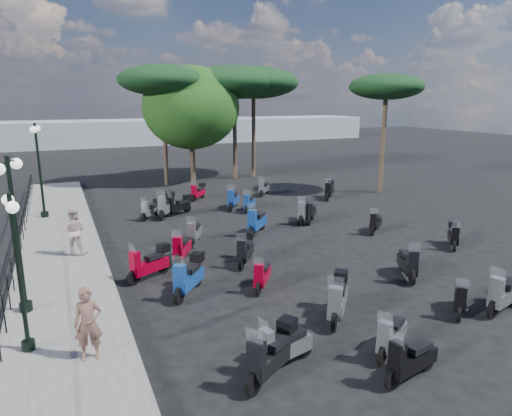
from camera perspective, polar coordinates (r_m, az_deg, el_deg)
name	(u,v)px	position (r m, az deg, el deg)	size (l,w,h in m)	color
ground	(248,254)	(17.26, -0.96, -5.75)	(120.00, 120.00, 0.00)	black
sidewalk	(60,251)	(18.88, -23.32, -4.94)	(3.00, 30.00, 0.15)	#5F5C5A
railing	(18,236)	(18.52, -27.56, -3.08)	(0.04, 26.04, 1.10)	black
lamp_post_0	(18,263)	(11.22, -27.62, -6.16)	(0.40, 1.06, 3.64)	black
lamp_post_1	(16,225)	(13.24, -27.85, -1.95)	(0.61, 1.18, 4.17)	black
lamp_post_2	(39,164)	(23.71, -25.48, 4.95)	(0.42, 1.31, 4.46)	black
woman	(88,324)	(10.78, -20.23, -13.43)	(0.60, 0.40, 1.65)	brown
pedestrian_far	(74,231)	(17.76, -21.83, -2.71)	(0.85, 0.67, 1.76)	#BFA7A3
scooter_0	(283,348)	(10.31, 3.42, -17.08)	(1.65, 0.69, 1.33)	black
scooter_1	(272,355)	(9.92, 1.96, -17.88)	(1.59, 1.14, 1.43)	black
scooter_2	(189,277)	(13.81, -8.41, -8.56)	(1.31, 1.50, 1.45)	black
scooter_3	(149,264)	(15.20, -13.18, -6.80)	(1.56, 1.00, 1.36)	black
scooter_4	(166,206)	(22.78, -11.15, 0.26)	(1.16, 1.67, 1.49)	black
scooter_5	(151,210)	(22.65, -12.98, -0.20)	(1.19, 1.13, 1.19)	black
scooter_6	(410,361)	(10.41, 18.73, -17.61)	(1.61, 0.61, 1.29)	black
scooter_7	(338,300)	(12.42, 10.18, -11.21)	(1.34, 1.52, 1.47)	black
scooter_8	(262,276)	(14.09, 0.76, -8.49)	(0.99, 1.28, 1.21)	black
scooter_9	(182,249)	(16.56, -9.27, -5.07)	(0.98, 1.51, 1.34)	black
scooter_10	(194,234)	(18.35, -7.73, -3.19)	(0.94, 1.50, 1.32)	black
scooter_11	(179,206)	(23.17, -9.62, 0.30)	(1.45, 0.84, 1.24)	black
scooter_12	(460,299)	(13.77, 24.18, -10.34)	(1.16, 1.06, 1.18)	black
scooter_13	(391,337)	(11.19, 16.52, -15.15)	(1.41, 0.95, 1.27)	black
scooter_14	(245,250)	(16.09, -1.33, -5.33)	(1.11, 1.44, 1.33)	black
scooter_15	(257,222)	(19.58, 0.08, -1.81)	(1.38, 1.41, 1.48)	black
scooter_16	(233,200)	(24.04, -2.89, 1.01)	(1.09, 1.53, 1.40)	black
scooter_17	(198,192)	(26.42, -7.25, 1.98)	(1.15, 1.16, 1.19)	black
scooter_19	(504,295)	(14.33, 28.54, -9.51)	(1.76, 0.76, 1.43)	black
scooter_20	(408,264)	(15.68, 18.45, -6.64)	(0.97, 1.60, 1.39)	black
scooter_21	(306,211)	(21.56, 6.23, -0.43)	(1.41, 1.29, 1.39)	black
scooter_22	(249,203)	(23.50, -0.88, 0.58)	(1.03, 1.27, 1.23)	black
scooter_23	(264,188)	(27.38, 1.01, 2.46)	(1.16, 1.17, 1.24)	black
scooter_26	(453,236)	(19.50, 23.43, -3.23)	(1.09, 1.23, 1.19)	black
scooter_27	(375,223)	(20.48, 14.71, -1.85)	(1.22, 1.05, 1.21)	black
scooter_28	(311,213)	(21.61, 6.91, -0.61)	(1.10, 1.34, 1.30)	black
scooter_29	(329,190)	(26.77, 9.16, 2.19)	(1.23, 1.36, 1.33)	black
broadleaf_tree	(191,108)	(31.70, -8.14, 12.32)	(6.55, 6.55, 7.87)	#38281E
pine_0	(234,82)	(32.95, -2.73, 15.41)	(6.63, 6.63, 7.95)	#38281E
pine_1	(253,83)	(33.77, -0.32, 15.37)	(6.52, 6.52, 7.92)	#38281E
pine_2	(162,81)	(30.88, -11.66, 15.34)	(5.67, 5.67, 7.82)	#38281E
pine_3	(386,87)	(28.83, 15.99, 14.28)	(4.38, 4.38, 7.14)	#38281E
distant_hills	(109,133)	(60.49, -17.95, 8.95)	(70.00, 8.00, 3.00)	gray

